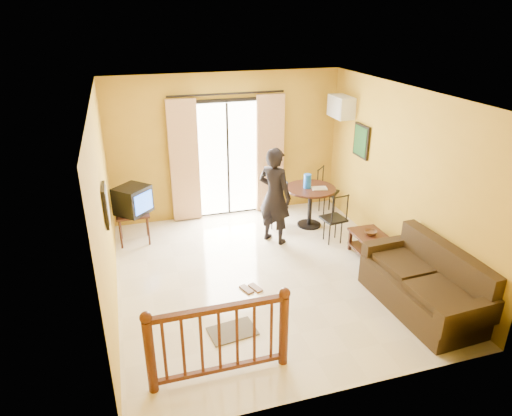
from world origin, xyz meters
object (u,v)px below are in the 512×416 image
object	(u,v)px
dining_table	(310,196)
standing_person	(275,196)
television	(133,200)
sofa	(426,286)
coffee_table	(373,245)

from	to	relation	value
dining_table	standing_person	xyz separation A→B (m)	(-0.85, -0.40, 0.25)
standing_person	television	bearing A→B (deg)	35.61
dining_table	sofa	world-z (taller)	sofa
dining_table	standing_person	size ratio (longest dim) A/B	0.54
standing_person	dining_table	bearing A→B (deg)	-103.44
dining_table	standing_person	world-z (taller)	standing_person
television	standing_person	xyz separation A→B (m)	(2.36, -0.67, 0.06)
television	coffee_table	world-z (taller)	television
television	standing_person	size ratio (longest dim) A/B	0.41
sofa	standing_person	bearing A→B (deg)	115.47
television	dining_table	distance (m)	3.23
coffee_table	sofa	xyz separation A→B (m)	(0.01, -1.39, 0.07)
coffee_table	standing_person	world-z (taller)	standing_person
dining_table	coffee_table	xyz separation A→B (m)	(0.50, -1.51, -0.35)
television	sofa	xyz separation A→B (m)	(3.73, -3.16, -0.47)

